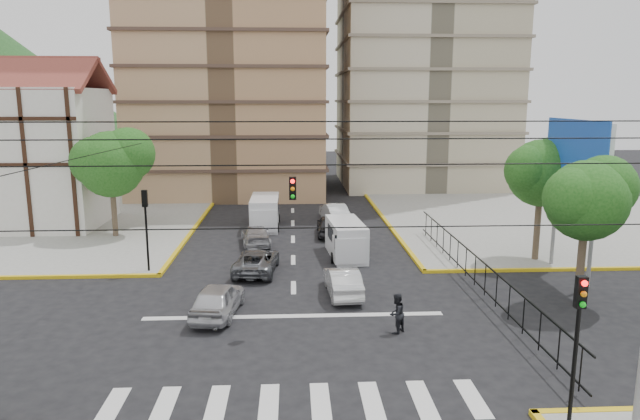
{
  "coord_description": "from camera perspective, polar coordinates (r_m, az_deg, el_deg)",
  "views": [
    {
      "loc": [
        -0.02,
        -22.19,
        9.26
      ],
      "look_at": [
        1.31,
        4.69,
        4.0
      ],
      "focal_mm": 32.0,
      "sensor_mm": 36.0,
      "label": 1
    }
  ],
  "objects": [
    {
      "name": "van_left_lane",
      "position": [
        41.51,
        -5.55,
        -0.34
      ],
      "size": [
        2.11,
        4.99,
        2.25
      ],
      "rotation": [
        0.0,
        0.0,
        0.0
      ],
      "color": "silver",
      "rests_on": "ground"
    },
    {
      "name": "billboard",
      "position": [
        31.86,
        24.27,
        4.21
      ],
      "size": [
        0.36,
        6.2,
        8.1
      ],
      "color": "slate",
      "rests_on": "ground"
    },
    {
      "name": "traffic_light_nw",
      "position": [
        31.59,
        -17.03,
        -0.66
      ],
      "size": [
        0.28,
        0.22,
        4.4
      ],
      "color": "black",
      "rests_on": "ground"
    },
    {
      "name": "ground",
      "position": [
        24.05,
        -2.62,
        -11.6
      ],
      "size": [
        160.0,
        160.0,
        0.0
      ],
      "primitive_type": "plane",
      "color": "black",
      "rests_on": "ground"
    },
    {
      "name": "van_right_lane",
      "position": [
        33.78,
        2.65,
        -3.06
      ],
      "size": [
        2.23,
        4.83,
        2.11
      ],
      "rotation": [
        0.0,
        0.0,
        0.09
      ],
      "color": "silver",
      "rests_on": "ground"
    },
    {
      "name": "crosswalk_stripes",
      "position": [
        18.65,
        -2.54,
        -18.7
      ],
      "size": [
        12.0,
        2.4,
        0.01
      ],
      "primitive_type": "cube",
      "color": "silver",
      "rests_on": "ground"
    },
    {
      "name": "tudor_building",
      "position": [
        46.44,
        -27.05,
        4.9
      ],
      "size": [
        10.8,
        8.05,
        12.23
      ],
      "color": "silver",
      "rests_on": "ground"
    },
    {
      "name": "traffic_light_se",
      "position": [
        17.5,
        24.37,
        -10.55
      ],
      "size": [
        0.28,
        0.22,
        4.4
      ],
      "color": "black",
      "rests_on": "ground"
    },
    {
      "name": "tree_park_a",
      "position": [
        27.85,
        25.27,
        1.21
      ],
      "size": [
        4.41,
        3.6,
        6.83
      ],
      "color": "#473828",
      "rests_on": "ground"
    },
    {
      "name": "car_darkgrey_mid_right",
      "position": [
        39.21,
        0.97,
        -1.52
      ],
      "size": [
        1.8,
        4.28,
        1.44
      ],
      "primitive_type": "imported",
      "rotation": [
        0.0,
        0.0,
        3.12
      ],
      "color": "#29292B",
      "rests_on": "ground"
    },
    {
      "name": "car_silver_rear_left",
      "position": [
        36.93,
        -6.44,
        -2.54
      ],
      "size": [
        2.28,
        4.49,
        1.25
      ],
      "primitive_type": "imported",
      "rotation": [
        0.0,
        0.0,
        3.27
      ],
      "color": "#A5A5A9",
      "rests_on": "ground"
    },
    {
      "name": "park_fence",
      "position": [
        29.66,
        15.16,
        -7.53
      ],
      "size": [
        0.1,
        22.5,
        1.66
      ],
      "primitive_type": null,
      "color": "black",
      "rests_on": "ground"
    },
    {
      "name": "pedestrian_crosswalk",
      "position": [
        23.38,
        7.65,
        -10.21
      ],
      "size": [
        1.0,
        1.0,
        1.64
      ],
      "primitive_type": "imported",
      "rotation": [
        0.0,
        0.0,
        3.93
      ],
      "color": "black",
      "rests_on": "ground"
    },
    {
      "name": "sidewalk_ne",
      "position": [
        47.6,
        22.11,
        -0.89
      ],
      "size": [
        26.0,
        26.0,
        0.15
      ],
      "primitive_type": "cube",
      "color": "gray",
      "rests_on": "ground"
    },
    {
      "name": "car_silver_front_left",
      "position": [
        25.38,
        -10.19,
        -8.78
      ],
      "size": [
        2.26,
        4.44,
        1.45
      ],
      "primitive_type": "imported",
      "rotation": [
        0.0,
        0.0,
        3.01
      ],
      "color": "#BBBBC0",
      "rests_on": "ground"
    },
    {
      "name": "stop_line",
      "position": [
        25.16,
        -2.64,
        -10.54
      ],
      "size": [
        13.0,
        0.4,
        0.01
      ],
      "primitive_type": "cube",
      "color": "silver",
      "rests_on": "ground"
    },
    {
      "name": "tree_park_c",
      "position": [
        34.47,
        21.39,
        3.76
      ],
      "size": [
        4.65,
        3.8,
        7.25
      ],
      "color": "#473828",
      "rests_on": "ground"
    },
    {
      "name": "traffic_light_hanging",
      "position": [
        20.44,
        -2.74,
        1.58
      ],
      "size": [
        18.0,
        9.12,
        0.92
      ],
      "color": "black",
      "rests_on": "ground"
    },
    {
      "name": "sidewalk_nw",
      "position": [
        47.58,
        -27.6,
        -1.35
      ],
      "size": [
        26.0,
        26.0,
        0.15
      ],
      "primitive_type": "cube",
      "color": "gray",
      "rests_on": "ground"
    },
    {
      "name": "car_white_front_right",
      "position": [
        27.49,
        2.3,
        -7.15
      ],
      "size": [
        1.68,
        4.18,
        1.35
      ],
      "primitive_type": "imported",
      "rotation": [
        0.0,
        0.0,
        3.2
      ],
      "color": "silver",
      "rests_on": "ground"
    },
    {
      "name": "car_white_rear_right",
      "position": [
        43.89,
        1.4,
        -0.19
      ],
      "size": [
        2.2,
        4.46,
        1.41
      ],
      "primitive_type": "imported",
      "rotation": [
        0.0,
        0.0,
        3.31
      ],
      "color": "silver",
      "rests_on": "ground"
    },
    {
      "name": "tree_tudor",
      "position": [
        40.22,
        -20.07,
        4.62
      ],
      "size": [
        5.39,
        4.4,
        7.43
      ],
      "color": "#473828",
      "rests_on": "ground"
    },
    {
      "name": "car_grey_mid_left",
      "position": [
        31.14,
        -6.37,
        -5.08
      ],
      "size": [
        2.52,
        4.76,
        1.27
      ],
      "primitive_type": "imported",
      "rotation": [
        0.0,
        0.0,
        3.05
      ],
      "color": "slate",
      "rests_on": "ground"
    }
  ]
}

